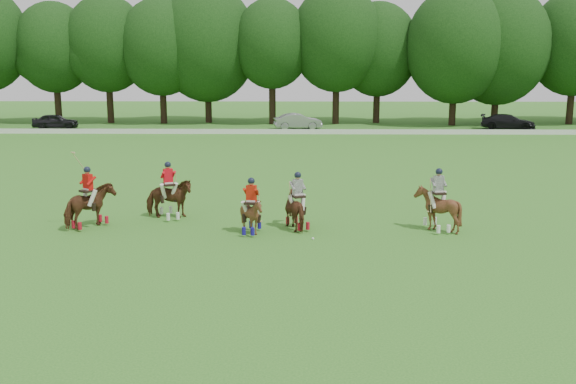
{
  "coord_description": "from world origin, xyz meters",
  "views": [
    {
      "loc": [
        2.87,
        -19.68,
        6.16
      ],
      "look_at": [
        2.42,
        4.2,
        1.4
      ],
      "focal_mm": 40.0,
      "sensor_mm": 36.0,
      "label": 1
    }
  ],
  "objects_px": {
    "car_left": "(55,121)",
    "polo_red_c": "(252,214)",
    "car_right": "(508,122)",
    "polo_stripe_a": "(298,209)",
    "car_mid": "(298,121)",
    "polo_red_b": "(169,198)",
    "polo_stripe_b": "(437,208)",
    "polo_red_a": "(89,206)",
    "polo_ball": "(313,239)"
  },
  "relations": [
    {
      "from": "car_left",
      "to": "polo_red_a",
      "type": "distance_m",
      "value": 41.55
    },
    {
      "from": "car_right",
      "to": "polo_red_c",
      "type": "height_order",
      "value": "polo_red_c"
    },
    {
      "from": "car_left",
      "to": "polo_red_c",
      "type": "xyz_separation_m",
      "value": [
        22.09,
        -39.2,
        0.01
      ]
    },
    {
      "from": "car_right",
      "to": "polo_red_c",
      "type": "bearing_deg",
      "value": 170.36
    },
    {
      "from": "car_mid",
      "to": "polo_red_b",
      "type": "distance_m",
      "value": 37.22
    },
    {
      "from": "polo_red_a",
      "to": "polo_red_c",
      "type": "xyz_separation_m",
      "value": [
        6.27,
        -0.78,
        -0.13
      ]
    },
    {
      "from": "car_mid",
      "to": "polo_stripe_a",
      "type": "distance_m",
      "value": 38.44
    },
    {
      "from": "car_mid",
      "to": "polo_red_b",
      "type": "xyz_separation_m",
      "value": [
        -5.09,
        -36.87,
        0.08
      ]
    },
    {
      "from": "car_mid",
      "to": "polo_stripe_b",
      "type": "bearing_deg",
      "value": 178.72
    },
    {
      "from": "polo_red_a",
      "to": "polo_stripe_a",
      "type": "distance_m",
      "value": 7.97
    },
    {
      "from": "polo_stripe_a",
      "to": "polo_ball",
      "type": "relative_size",
      "value": 24.39
    },
    {
      "from": "car_left",
      "to": "car_right",
      "type": "distance_m",
      "value": 43.91
    },
    {
      "from": "polo_red_c",
      "to": "polo_stripe_b",
      "type": "bearing_deg",
      "value": 4.84
    },
    {
      "from": "car_left",
      "to": "polo_red_a",
      "type": "bearing_deg",
      "value": -166.0
    },
    {
      "from": "car_left",
      "to": "car_mid",
      "type": "bearing_deg",
      "value": -98.37
    },
    {
      "from": "polo_red_c",
      "to": "polo_stripe_a",
      "type": "distance_m",
      "value": 1.86
    },
    {
      "from": "car_left",
      "to": "polo_ball",
      "type": "relative_size",
      "value": 47.45
    },
    {
      "from": "car_right",
      "to": "polo_red_b",
      "type": "relative_size",
      "value": 2.17
    },
    {
      "from": "car_right",
      "to": "polo_red_a",
      "type": "height_order",
      "value": "polo_red_a"
    },
    {
      "from": "polo_red_b",
      "to": "polo_ball",
      "type": "bearing_deg",
      "value": -28.61
    },
    {
      "from": "car_mid",
      "to": "car_right",
      "type": "xyz_separation_m",
      "value": [
        20.26,
        0.0,
        -0.02
      ]
    },
    {
      "from": "polo_red_c",
      "to": "polo_ball",
      "type": "relative_size",
      "value": 23.38
    },
    {
      "from": "polo_stripe_a",
      "to": "car_left",
      "type": "bearing_deg",
      "value": 121.75
    },
    {
      "from": "polo_red_a",
      "to": "polo_ball",
      "type": "distance_m",
      "value": 8.71
    },
    {
      "from": "polo_stripe_b",
      "to": "polo_ball",
      "type": "relative_size",
      "value": 26.37
    },
    {
      "from": "polo_red_c",
      "to": "polo_ball",
      "type": "distance_m",
      "value": 2.5
    },
    {
      "from": "car_mid",
      "to": "car_right",
      "type": "bearing_deg",
      "value": -99.22
    },
    {
      "from": "polo_red_a",
      "to": "polo_ball",
      "type": "relative_size",
      "value": 32.35
    },
    {
      "from": "polo_red_b",
      "to": "polo_red_c",
      "type": "distance_m",
      "value": 4.23
    },
    {
      "from": "polo_red_a",
      "to": "polo_red_b",
      "type": "relative_size",
      "value": 1.25
    },
    {
      "from": "polo_stripe_b",
      "to": "car_right",
      "type": "bearing_deg",
      "value": 68.93
    },
    {
      "from": "polo_stripe_a",
      "to": "polo_red_b",
      "type": "bearing_deg",
      "value": 163.31
    },
    {
      "from": "car_left",
      "to": "polo_red_b",
      "type": "xyz_separation_m",
      "value": [
        18.56,
        -36.87,
        0.11
      ]
    },
    {
      "from": "car_left",
      "to": "polo_red_c",
      "type": "distance_m",
      "value": 45.0
    },
    {
      "from": "car_mid",
      "to": "polo_red_b",
      "type": "height_order",
      "value": "polo_red_b"
    },
    {
      "from": "car_right",
      "to": "car_mid",
      "type": "bearing_deg",
      "value": 109.46
    },
    {
      "from": "car_right",
      "to": "polo_stripe_a",
      "type": "xyz_separation_m",
      "value": [
        -20.12,
        -38.44,
        0.05
      ]
    },
    {
      "from": "polo_red_b",
      "to": "polo_stripe_b",
      "type": "distance_m",
      "value": 10.62
    },
    {
      "from": "car_right",
      "to": "polo_stripe_b",
      "type": "bearing_deg",
      "value": 178.39
    },
    {
      "from": "polo_stripe_a",
      "to": "car_mid",
      "type": "bearing_deg",
      "value": 90.2
    },
    {
      "from": "car_right",
      "to": "polo_stripe_a",
      "type": "distance_m",
      "value": 43.39
    },
    {
      "from": "car_left",
      "to": "polo_stripe_b",
      "type": "relative_size",
      "value": 1.8
    },
    {
      "from": "polo_red_a",
      "to": "polo_stripe_b",
      "type": "xyz_separation_m",
      "value": [
        13.22,
        -0.19,
        -0.0
      ]
    },
    {
      "from": "polo_red_c",
      "to": "car_right",
      "type": "bearing_deg",
      "value": 60.9
    },
    {
      "from": "car_left",
      "to": "polo_ball",
      "type": "distance_m",
      "value": 46.85
    },
    {
      "from": "polo_stripe_b",
      "to": "polo_ball",
      "type": "bearing_deg",
      "value": -163.29
    },
    {
      "from": "polo_stripe_a",
      "to": "polo_red_a",
      "type": "bearing_deg",
      "value": 179.9
    },
    {
      "from": "polo_red_b",
      "to": "polo_stripe_a",
      "type": "bearing_deg",
      "value": -16.69
    },
    {
      "from": "car_mid",
      "to": "polo_stripe_b",
      "type": "relative_size",
      "value": 1.94
    },
    {
      "from": "car_left",
      "to": "car_right",
      "type": "relative_size",
      "value": 0.85
    }
  ]
}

